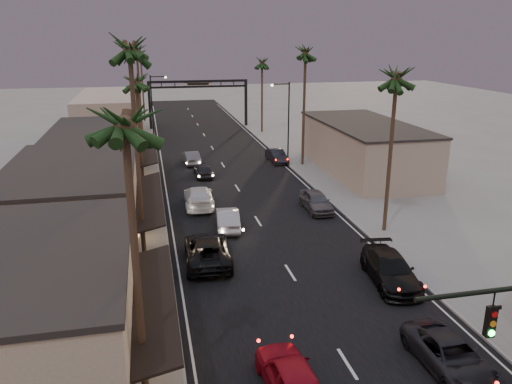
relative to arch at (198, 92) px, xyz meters
name	(u,v)px	position (x,y,z in m)	size (l,w,h in m)	color
ground	(232,179)	(0.00, -30.00, -5.53)	(200.00, 200.00, 0.00)	slate
road	(224,167)	(0.00, -25.00, -5.53)	(14.00, 120.00, 0.02)	black
sidewalk_left	(136,156)	(-9.50, -18.00, -5.47)	(5.00, 92.00, 0.12)	slate
sidewalk_right	(290,149)	(9.50, -18.00, -5.47)	(5.00, 92.00, 0.12)	slate
storefront_near	(32,319)	(-13.00, -58.00, -2.78)	(8.00, 12.00, 5.50)	tan
storefront_mid	(75,208)	(-13.00, -44.00, -2.78)	(8.00, 14.00, 5.50)	gray
storefront_far	(96,157)	(-13.00, -28.00, -3.03)	(8.00, 16.00, 5.00)	tan
storefront_dist	(110,116)	(-13.00, -5.00, -2.53)	(8.00, 20.00, 6.00)	gray
building_right	(364,149)	(14.00, -30.00, -3.03)	(8.00, 18.00, 5.00)	gray
arch	(198,92)	(0.00, 0.00, 0.00)	(15.20, 0.40, 7.27)	black
streetlight_right	(286,116)	(6.92, -25.00, -0.20)	(2.13, 0.30, 9.00)	black
streetlight_left	(154,105)	(-6.92, -12.00, -0.20)	(2.13, 0.30, 9.00)	black
palm_la	(124,112)	(-8.60, -61.00, 5.91)	(3.20, 3.20, 13.20)	#38281C
palm_lb	(129,42)	(-8.60, -48.00, 7.85)	(3.20, 3.20, 15.20)	#38281C
palm_lc	(136,77)	(-8.60, -34.00, 4.94)	(3.20, 3.20, 12.20)	#38281C
palm_ld	(136,47)	(-8.60, -15.00, 6.88)	(3.20, 3.20, 14.20)	#38281C
palm_ra	(397,72)	(8.60, -46.00, 5.91)	(3.20, 3.20, 13.20)	#38281C
palm_rb	(306,49)	(8.60, -26.00, 6.88)	(3.20, 3.20, 14.20)	#38281C
palm_rc	(262,60)	(8.60, -6.00, 4.94)	(3.20, 3.20, 12.20)	#38281C
palm_far	(140,50)	(-8.30, 8.00, 5.91)	(3.20, 3.20, 13.20)	#38281C
oncoming_red	(291,377)	(-2.97, -61.33, -4.70)	(1.97, 4.89, 1.67)	maroon
oncoming_pickup	(207,250)	(-4.71, -48.44, -4.69)	(2.79, 6.04, 1.68)	black
oncoming_silver	(228,219)	(-2.53, -42.94, -4.77)	(1.62, 4.64, 1.53)	#A2A1A7
oncoming_white	(199,197)	(-4.08, -37.44, -4.69)	(2.36, 5.80, 1.68)	silver
oncoming_dgrey	(203,170)	(-2.65, -28.33, -4.82)	(1.68, 4.16, 1.42)	black
oncoming_grey_far	(191,158)	(-3.38, -22.83, -4.80)	(1.55, 4.44, 1.46)	#515257
curbside_near	(451,355)	(4.15, -61.27, -4.83)	(2.34, 5.08, 1.41)	black
curbside_black	(390,269)	(5.30, -53.40, -4.70)	(2.33, 5.74, 1.67)	black
curbside_grey	(316,201)	(5.21, -40.53, -4.74)	(1.88, 4.68, 1.59)	#454549
curbside_far	(277,156)	(6.16, -24.05, -4.80)	(1.55, 4.43, 1.46)	black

